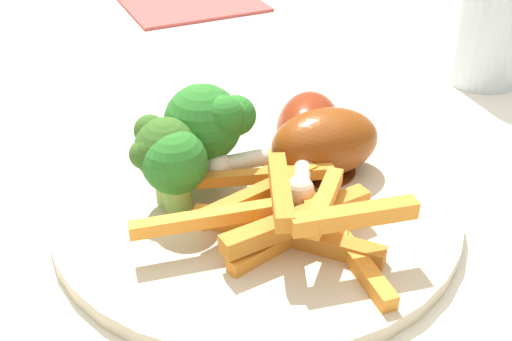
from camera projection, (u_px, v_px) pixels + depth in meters
name	position (u px, v px, depth m)	size (l,w,h in m)	color
dining_table	(221.00, 297.00, 0.50)	(1.24, 0.76, 0.75)	silver
dinner_plate	(256.00, 202.00, 0.42)	(0.28, 0.28, 0.01)	beige
broccoli_floret_front	(208.00, 126.00, 0.41)	(0.05, 0.06, 0.07)	#73BD48
broccoli_floret_middle	(165.00, 149.00, 0.40)	(0.04, 0.04, 0.06)	#93B55B
broccoli_floret_back	(175.00, 161.00, 0.39)	(0.04, 0.04, 0.06)	#82B251
carrot_fries_pile	(290.00, 215.00, 0.38)	(0.17, 0.16, 0.04)	orange
chicken_drumstick_near	(308.00, 131.00, 0.45)	(0.13, 0.07, 0.05)	#5B190A
chicken_drumstick_far	(320.00, 144.00, 0.43)	(0.07, 0.13, 0.05)	#5B230A
water_glass	(491.00, 24.00, 0.58)	(0.07, 0.07, 0.11)	silver
napkin	(194.00, 3.00, 0.81)	(0.17, 0.14, 0.00)	#B74C47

